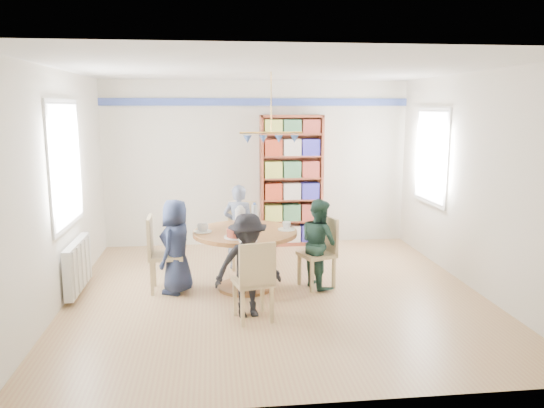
{
  "coord_description": "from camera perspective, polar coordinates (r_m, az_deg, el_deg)",
  "views": [
    {
      "loc": [
        -0.76,
        -6.2,
        2.26
      ],
      "look_at": [
        0.0,
        0.4,
        1.05
      ],
      "focal_mm": 35.0,
      "sensor_mm": 36.0,
      "label": 1
    }
  ],
  "objects": [
    {
      "name": "tableware",
      "position": [
        6.62,
        -3.17,
        -2.24
      ],
      "size": [
        1.26,
        1.26,
        0.33
      ],
      "color": "white",
      "rests_on": "dining_table"
    },
    {
      "name": "ground",
      "position": [
        6.64,
        0.4,
        -9.57
      ],
      "size": [
        5.0,
        5.0,
        0.0
      ],
      "primitive_type": "plane",
      "color": "tan"
    },
    {
      "name": "person_left",
      "position": [
        6.62,
        -10.26,
        -4.51
      ],
      "size": [
        0.56,
        0.67,
        1.17
      ],
      "primitive_type": "imported",
      "rotation": [
        0.0,
        0.0,
        -1.95
      ],
      "color": "#1A2139",
      "rests_on": "ground"
    },
    {
      "name": "chair_left",
      "position": [
        6.73,
        -11.99,
        -4.88
      ],
      "size": [
        0.43,
        0.43,
        0.95
      ],
      "color": "tan",
      "rests_on": "ground"
    },
    {
      "name": "chair_right",
      "position": [
        6.8,
        5.37,
        -4.8
      ],
      "size": [
        0.51,
        0.51,
        0.9
      ],
      "color": "tan",
      "rests_on": "ground"
    },
    {
      "name": "room_shell",
      "position": [
        7.11,
        -2.53,
        5.38
      ],
      "size": [
        5.0,
        5.0,
        5.0
      ],
      "color": "white",
      "rests_on": "ground"
    },
    {
      "name": "bookshelf",
      "position": [
        8.73,
        2.09,
        2.38
      ],
      "size": [
        1.02,
        0.31,
        2.15
      ],
      "color": "brown",
      "rests_on": "ground"
    },
    {
      "name": "chair_near",
      "position": [
        5.65,
        -1.87,
        -7.93
      ],
      "size": [
        0.47,
        0.47,
        0.89
      ],
      "color": "tan",
      "rests_on": "ground"
    },
    {
      "name": "person_right",
      "position": [
        6.76,
        5.12,
        -4.21
      ],
      "size": [
        0.59,
        0.67,
        1.14
      ],
      "primitive_type": "imported",
      "rotation": [
        0.0,
        0.0,
        1.92
      ],
      "color": "#1A342A",
      "rests_on": "ground"
    },
    {
      "name": "radiator",
      "position": [
        6.97,
        -20.16,
        -6.23
      ],
      "size": [
        0.12,
        1.0,
        0.6
      ],
      "color": "silver",
      "rests_on": "ground"
    },
    {
      "name": "person_far",
      "position": [
        7.49,
        -3.58,
        -2.48
      ],
      "size": [
        0.5,
        0.4,
        1.21
      ],
      "primitive_type": "imported",
      "rotation": [
        0.0,
        0.0,
        2.85
      ],
      "color": "gray",
      "rests_on": "ground"
    },
    {
      "name": "person_near",
      "position": [
        5.79,
        -2.62,
        -6.63
      ],
      "size": [
        0.8,
        0.55,
        1.15
      ],
      "primitive_type": "imported",
      "rotation": [
        0.0,
        0.0,
        0.18
      ],
      "color": "black",
      "rests_on": "ground"
    },
    {
      "name": "chair_far",
      "position": [
        7.64,
        -3.12,
        -2.94
      ],
      "size": [
        0.43,
        0.43,
        0.93
      ],
      "color": "tan",
      "rests_on": "ground"
    },
    {
      "name": "dining_table",
      "position": [
        6.66,
        -2.9,
        -4.51
      ],
      "size": [
        1.3,
        1.3,
        0.75
      ],
      "color": "brown",
      "rests_on": "ground"
    }
  ]
}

